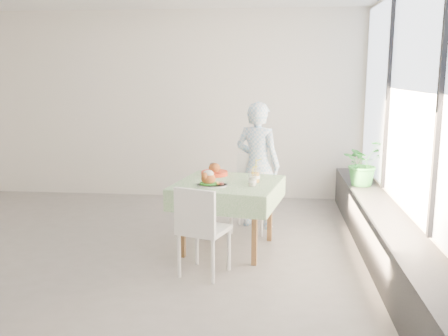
# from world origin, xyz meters

# --- Properties ---
(floor) EXTENTS (6.00, 6.00, 0.00)m
(floor) POSITION_xyz_m (0.00, 0.00, 0.00)
(floor) COLOR slate
(floor) RESTS_ON ground
(wall_back) EXTENTS (6.00, 0.02, 2.80)m
(wall_back) POSITION_xyz_m (0.00, 2.50, 1.40)
(wall_back) COLOR silver
(wall_back) RESTS_ON ground
(wall_right) EXTENTS (0.02, 5.00, 2.80)m
(wall_right) POSITION_xyz_m (3.00, 0.00, 1.40)
(wall_right) COLOR silver
(wall_right) RESTS_ON ground
(window_pane) EXTENTS (0.01, 4.80, 2.18)m
(window_pane) POSITION_xyz_m (2.97, 0.00, 1.65)
(window_pane) COLOR #D1E0F9
(window_pane) RESTS_ON ground
(window_ledge) EXTENTS (0.40, 4.80, 0.50)m
(window_ledge) POSITION_xyz_m (2.80, 0.00, 0.25)
(window_ledge) COLOR black
(window_ledge) RESTS_ON ground
(cafe_table) EXTENTS (1.22, 1.22, 0.74)m
(cafe_table) POSITION_xyz_m (1.19, 0.19, 0.46)
(cafe_table) COLOR brown
(cafe_table) RESTS_ON ground
(chair_far) EXTENTS (0.50, 0.50, 0.91)m
(chair_far) POSITION_xyz_m (1.40, 0.87, 0.28)
(chair_far) COLOR white
(chair_far) RESTS_ON ground
(chair_near) EXTENTS (0.52, 0.52, 0.87)m
(chair_near) POSITION_xyz_m (1.03, -0.53, 0.27)
(chair_near) COLOR white
(chair_near) RESTS_ON ground
(diner) EXTENTS (0.66, 0.56, 1.55)m
(diner) POSITION_xyz_m (1.48, 1.03, 0.77)
(diner) COLOR #8EBFE4
(diner) RESTS_ON ground
(main_dish) EXTENTS (0.32, 0.32, 0.17)m
(main_dish) POSITION_xyz_m (1.03, -0.01, 0.80)
(main_dish) COLOR white
(main_dish) RESTS_ON cafe_table
(juice_cup_orange) EXTENTS (0.10, 0.10, 0.29)m
(juice_cup_orange) POSITION_xyz_m (1.48, 0.20, 0.81)
(juice_cup_orange) COLOR white
(juice_cup_orange) RESTS_ON cafe_table
(juice_cup_lemonade) EXTENTS (0.09, 0.09, 0.24)m
(juice_cup_lemonade) POSITION_xyz_m (1.46, 0.03, 0.80)
(juice_cup_lemonade) COLOR white
(juice_cup_lemonade) RESTS_ON cafe_table
(second_dish) EXTENTS (0.30, 0.30, 0.14)m
(second_dish) POSITION_xyz_m (1.01, 0.53, 0.78)
(second_dish) COLOR red
(second_dish) RESTS_ON cafe_table
(potted_plant) EXTENTS (0.68, 0.67, 0.57)m
(potted_plant) POSITION_xyz_m (2.78, 1.27, 0.79)
(potted_plant) COLOR #277631
(potted_plant) RESTS_ON window_ledge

